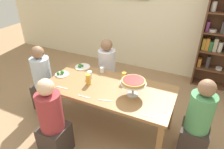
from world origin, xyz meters
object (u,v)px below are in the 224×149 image
at_px(salad_plate_far_diner, 82,67).
at_px(cutlery_knife_far, 105,100).
at_px(diner_near_left, 53,124).
at_px(beer_glass_amber_tall, 124,77).
at_px(dining_table, 109,92).
at_px(diner_head_east, 197,125).
at_px(diner_far_left, 107,74).
at_px(water_glass_clear_far, 102,70).
at_px(deep_dish_pizza_stand, 133,82).
at_px(water_glass_clear_near, 90,75).
at_px(cutlery_fork_near, 84,97).
at_px(beer_glass_amber_short, 88,79).
at_px(cutlery_knife_near, 148,116).
at_px(cutlery_fork_far, 62,88).
at_px(diner_head_west, 44,83).
at_px(salad_plate_near_diner, 62,74).

relative_size(salad_plate_far_diner, cutlery_knife_far, 1.38).
distance_m(diner_near_left, beer_glass_amber_tall, 1.15).
relative_size(dining_table, diner_head_east, 1.57).
relative_size(diner_far_left, water_glass_clear_far, 12.63).
bearing_deg(deep_dish_pizza_stand, diner_near_left, -138.96).
distance_m(water_glass_clear_near, cutlery_fork_near, 0.49).
bearing_deg(diner_far_left, salad_plate_far_diner, -36.47).
bearing_deg(beer_glass_amber_short, cutlery_knife_near, -16.86).
bearing_deg(diner_near_left, cutlery_knife_far, -50.98).
distance_m(water_glass_clear_far, cutlery_fork_far, 0.70).
height_order(cutlery_fork_near, cutlery_knife_near, same).
relative_size(water_glass_clear_near, cutlery_fork_far, 0.60).
distance_m(dining_table, cutlery_knife_far, 0.33).
relative_size(diner_near_left, water_glass_clear_near, 10.61).
bearing_deg(cutlery_fork_far, diner_far_left, 75.61).
bearing_deg(water_glass_clear_far, diner_head_east, -11.66).
bearing_deg(diner_head_west, beer_glass_amber_short, -2.23).
height_order(diner_head_west, diner_head_east, same).
height_order(diner_far_left, cutlery_fork_near, diner_far_left).
bearing_deg(cutlery_knife_far, dining_table, 91.33).
bearing_deg(salad_plate_far_diner, diner_far_left, 53.53).
bearing_deg(salad_plate_far_diner, water_glass_clear_near, -39.03).
relative_size(salad_plate_far_diner, beer_glass_amber_tall, 1.59).
distance_m(diner_near_left, diner_head_east, 1.80).
xyz_separation_m(diner_near_left, salad_plate_near_diner, (-0.38, 0.72, 0.27)).
bearing_deg(cutlery_fork_far, beer_glass_amber_tall, 31.73).
height_order(cutlery_knife_near, cutlery_fork_far, same).
bearing_deg(diner_far_left, cutlery_knife_near, 44.93).
bearing_deg(salad_plate_near_diner, water_glass_clear_far, 32.61).
relative_size(deep_dish_pizza_stand, water_glass_clear_far, 3.71).
height_order(water_glass_clear_near, cutlery_fork_near, water_glass_clear_near).
height_order(salad_plate_far_diner, cutlery_knife_far, salad_plate_far_diner).
height_order(beer_glass_amber_short, cutlery_knife_far, beer_glass_amber_short).
height_order(water_glass_clear_far, cutlery_fork_far, water_glass_clear_far).
distance_m(dining_table, diner_near_left, 0.86).
bearing_deg(water_glass_clear_near, cutlery_fork_near, -68.36).
height_order(diner_near_left, water_glass_clear_near, diner_near_left).
distance_m(salad_plate_near_diner, beer_glass_amber_short, 0.52).
bearing_deg(salad_plate_far_diner, dining_table, -27.14).
bearing_deg(cutlery_knife_near, water_glass_clear_near, 148.64).
height_order(diner_head_east, salad_plate_near_diner, diner_head_east).
distance_m(diner_head_east, salad_plate_far_diner, 1.91).
bearing_deg(diner_near_left, dining_table, -30.74).
bearing_deg(cutlery_knife_far, diner_head_west, 151.42).
bearing_deg(dining_table, deep_dish_pizza_stand, -5.51).
bearing_deg(salad_plate_far_diner, beer_glass_amber_short, -47.31).
xyz_separation_m(beer_glass_amber_tall, water_glass_clear_near, (-0.51, -0.11, -0.02)).
distance_m(diner_near_left, cutlery_fork_far, 0.52).
xyz_separation_m(dining_table, water_glass_clear_near, (-0.37, 0.10, 0.14)).
relative_size(beer_glass_amber_tall, cutlery_fork_far, 0.87).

